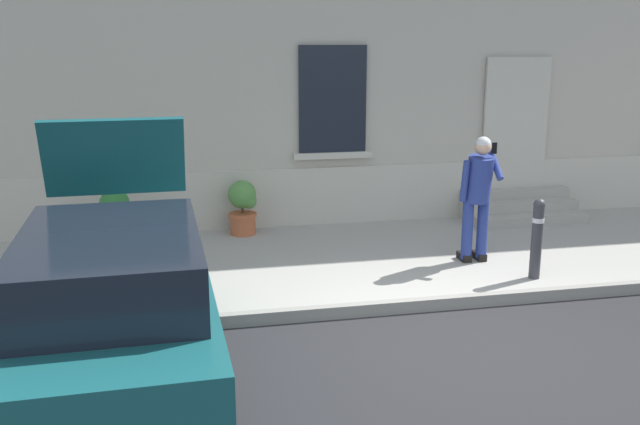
{
  "coord_description": "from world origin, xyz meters",
  "views": [
    {
      "loc": [
        -2.73,
        -6.42,
        3.14
      ],
      "look_at": [
        -1.03,
        1.6,
        1.1
      ],
      "focal_mm": 39.2,
      "sensor_mm": 36.0,
      "label": 1
    }
  ],
  "objects_px": {
    "hatchback_car_teal": "(115,302)",
    "planter_terracotta": "(243,206)",
    "bollard_near_person": "(537,236)",
    "planter_charcoal": "(116,216)",
    "person_on_phone": "(478,191)"
  },
  "relations": [
    {
      "from": "bollard_near_person",
      "to": "planter_charcoal",
      "type": "distance_m",
      "value": 5.94
    },
    {
      "from": "bollard_near_person",
      "to": "planter_charcoal",
      "type": "relative_size",
      "value": 1.22
    },
    {
      "from": "planter_charcoal",
      "to": "planter_terracotta",
      "type": "height_order",
      "value": "same"
    },
    {
      "from": "person_on_phone",
      "to": "planter_charcoal",
      "type": "distance_m",
      "value": 5.22
    },
    {
      "from": "person_on_phone",
      "to": "planter_terracotta",
      "type": "distance_m",
      "value": 3.67
    },
    {
      "from": "planter_charcoal",
      "to": "planter_terracotta",
      "type": "distance_m",
      "value": 1.91
    },
    {
      "from": "hatchback_car_teal",
      "to": "bollard_near_person",
      "type": "xyz_separation_m",
      "value": [
        5.06,
        1.51,
        -0.09
      ]
    },
    {
      "from": "person_on_phone",
      "to": "hatchback_car_teal",
      "type": "bearing_deg",
      "value": -149.99
    },
    {
      "from": "bollard_near_person",
      "to": "hatchback_car_teal",
      "type": "bearing_deg",
      "value": -163.39
    },
    {
      "from": "person_on_phone",
      "to": "planter_terracotta",
      "type": "xyz_separation_m",
      "value": [
        -2.97,
        2.07,
        -0.54
      ]
    },
    {
      "from": "bollard_near_person",
      "to": "planter_charcoal",
      "type": "xyz_separation_m",
      "value": [
        -5.34,
        2.59,
        -0.11
      ]
    },
    {
      "from": "hatchback_car_teal",
      "to": "planter_terracotta",
      "type": "height_order",
      "value": "hatchback_car_teal"
    },
    {
      "from": "bollard_near_person",
      "to": "planter_terracotta",
      "type": "xyz_separation_m",
      "value": [
        -3.45,
        2.86,
        -0.11
      ]
    },
    {
      "from": "bollard_near_person",
      "to": "planter_terracotta",
      "type": "height_order",
      "value": "bollard_near_person"
    },
    {
      "from": "hatchback_car_teal",
      "to": "planter_terracotta",
      "type": "xyz_separation_m",
      "value": [
        1.61,
        4.37,
        -0.19
      ]
    }
  ]
}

